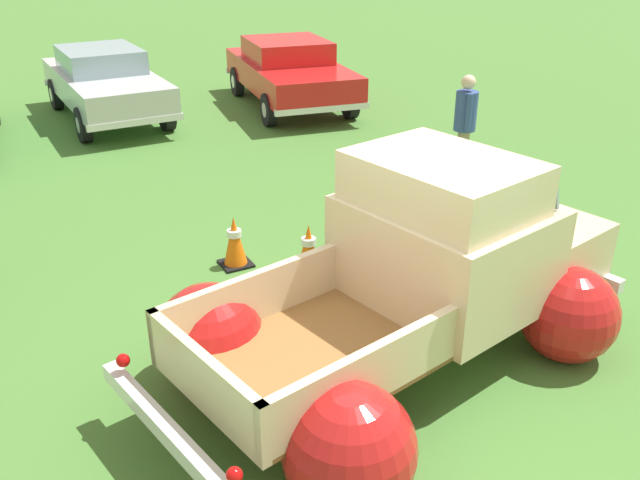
# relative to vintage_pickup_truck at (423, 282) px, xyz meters

# --- Properties ---
(ground_plane) EXTENTS (80.00, 80.00, 0.00)m
(ground_plane) POSITION_rel_vintage_pickup_truck_xyz_m (-0.38, -0.07, -0.76)
(ground_plane) COLOR #477A33
(vintage_pickup_truck) EXTENTS (4.90, 3.43, 1.96)m
(vintage_pickup_truck) POSITION_rel_vintage_pickup_truck_xyz_m (0.00, 0.00, 0.00)
(vintage_pickup_truck) COLOR black
(vintage_pickup_truck) RESTS_ON ground
(show_car_1) EXTENTS (1.84, 4.42, 1.43)m
(show_car_1) POSITION_rel_vintage_pickup_truck_xyz_m (-0.62, 10.01, 0.02)
(show_car_1) COLOR black
(show_car_1) RESTS_ON ground
(show_car_2) EXTENTS (2.62, 4.65, 1.43)m
(show_car_2) POSITION_rel_vintage_pickup_truck_xyz_m (3.19, 9.17, 0.03)
(show_car_2) COLOR black
(show_car_2) RESTS_ON ground
(spectator_2) EXTENTS (0.46, 0.51, 1.66)m
(spectator_2) POSITION_rel_vintage_pickup_truck_xyz_m (3.46, 3.59, 0.19)
(spectator_2) COLOR gray
(spectator_2) RESTS_ON ground
(lane_cone_0) EXTENTS (0.36, 0.36, 0.63)m
(lane_cone_0) POSITION_rel_vintage_pickup_truck_xyz_m (-0.85, 2.53, -0.45)
(lane_cone_0) COLOR black
(lane_cone_0) RESTS_ON ground
(lane_cone_1) EXTENTS (0.36, 0.36, 0.63)m
(lane_cone_1) POSITION_rel_vintage_pickup_truck_xyz_m (-0.18, 1.91, -0.45)
(lane_cone_1) COLOR black
(lane_cone_1) RESTS_ON ground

